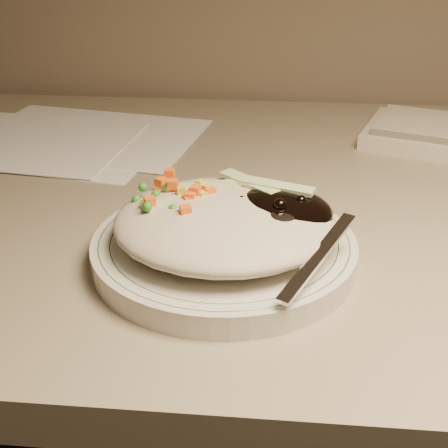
{
  "coord_description": "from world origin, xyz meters",
  "views": [
    {
      "loc": [
        -0.05,
        0.74,
        1.03
      ],
      "look_at": [
        -0.09,
        1.22,
        0.78
      ],
      "focal_mm": 50.0,
      "sensor_mm": 36.0,
      "label": 1
    }
  ],
  "objects": [
    {
      "name": "plate_rim",
      "position": [
        -0.09,
        1.22,
        0.76
      ],
      "size": [
        0.22,
        0.22,
        0.0
      ],
      "color": "#144723",
      "rests_on": "plate"
    },
    {
      "name": "plate",
      "position": [
        -0.09,
        1.22,
        0.75
      ],
      "size": [
        0.24,
        0.24,
        0.02
      ],
      "primitive_type": "cylinder",
      "color": "silver",
      "rests_on": "desk"
    },
    {
      "name": "desk",
      "position": [
        0.0,
        1.38,
        0.54
      ],
      "size": [
        1.4,
        0.7,
        0.74
      ],
      "color": "gray",
      "rests_on": "ground"
    },
    {
      "name": "meal",
      "position": [
        -0.09,
        1.22,
        0.78
      ],
      "size": [
        0.21,
        0.19,
        0.05
      ],
      "color": "#B8AE95",
      "rests_on": "plate"
    },
    {
      "name": "papers",
      "position": [
        -0.35,
        1.51,
        0.74
      ],
      "size": [
        0.41,
        0.29,
        0.0
      ],
      "color": "white",
      "rests_on": "desk"
    }
  ]
}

